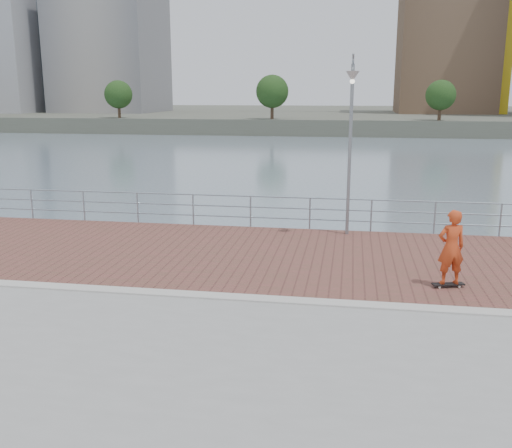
# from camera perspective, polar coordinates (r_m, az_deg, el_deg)

# --- Properties ---
(water) EXTENTS (400.00, 400.00, 0.00)m
(water) POSITION_cam_1_polar(r_m,az_deg,el_deg) (13.91, -1.41, -15.25)
(water) COLOR slate
(water) RESTS_ON ground
(brick_lane) EXTENTS (40.00, 6.80, 0.02)m
(brick_lane) POSITION_cam_1_polar(r_m,az_deg,el_deg) (16.45, 0.92, -3.14)
(brick_lane) COLOR brown
(brick_lane) RESTS_ON seawall
(curb) EXTENTS (40.00, 0.40, 0.06)m
(curb) POSITION_cam_1_polar(r_m,az_deg,el_deg) (13.07, -1.46, -7.40)
(curb) COLOR #B7B5AD
(curb) RESTS_ON seawall
(far_shore) EXTENTS (320.00, 95.00, 2.50)m
(far_shore) POSITION_cam_1_polar(r_m,az_deg,el_deg) (134.65, 8.63, 10.64)
(far_shore) COLOR #4C5142
(far_shore) RESTS_ON ground
(guardrail) EXTENTS (39.06, 0.06, 1.13)m
(guardrail) POSITION_cam_1_polar(r_m,az_deg,el_deg) (19.56, 2.41, 1.53)
(guardrail) COLOR #8C9EA8
(guardrail) RESTS_ON brick_lane
(street_lamp) EXTENTS (0.40, 1.16, 5.48)m
(street_lamp) POSITION_cam_1_polar(r_m,az_deg,el_deg) (18.14, 9.49, 10.67)
(street_lamp) COLOR gray
(street_lamp) RESTS_ON brick_lane
(skateboard) EXTENTS (0.80, 0.40, 0.09)m
(skateboard) POSITION_cam_1_polar(r_m,az_deg,el_deg) (14.53, 18.67, -5.73)
(skateboard) COLOR black
(skateboard) RESTS_ON brick_lane
(skateboarder) EXTENTS (0.76, 0.60, 1.81)m
(skateboarder) POSITION_cam_1_polar(r_m,az_deg,el_deg) (14.27, 18.94, -2.22)
(skateboarder) COLOR #C83F1A
(skateboarder) RESTS_ON skateboard
(shoreline_trees) EXTENTS (169.46, 5.03, 6.71)m
(shoreline_trees) POSITION_cam_1_polar(r_m,az_deg,el_deg) (89.72, 17.02, 12.32)
(shoreline_trees) COLOR #473323
(shoreline_trees) RESTS_ON far_shore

